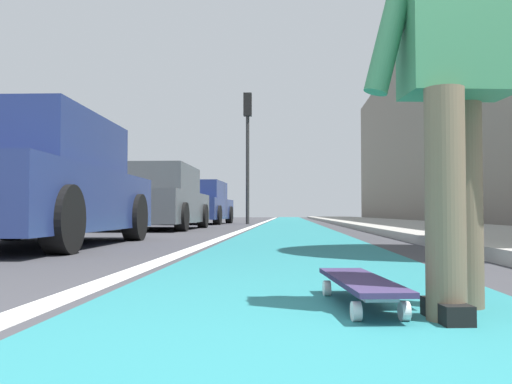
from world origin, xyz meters
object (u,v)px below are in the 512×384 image
parked_car_far (199,204)px  parked_car_near (31,184)px  parked_car_mid (158,199)px  skater_person (456,65)px  traffic_light (248,134)px  skateboard (360,284)px

parked_car_far → parked_car_near: bearing=-179.3°
parked_car_near → parked_car_far: size_ratio=0.94×
parked_car_mid → parked_car_far: (6.53, 0.09, 0.01)m
parked_car_mid → parked_car_far: 6.53m
parked_car_mid → skater_person: bearing=-160.9°
skater_person → traffic_light: size_ratio=0.36×
skateboard → parked_car_mid: parked_car_mid is taller
skater_person → parked_car_near: (4.09, 3.58, -0.23)m
parked_car_near → parked_car_far: bearing=0.7°
skateboard → traffic_light: bearing=5.7°
skateboard → parked_car_mid: bearing=17.6°
skater_person → skateboard: bearing=66.6°
skater_person → parked_car_near: size_ratio=0.39×
traffic_light → parked_car_mid: bearing=166.1°
skater_person → parked_car_mid: size_ratio=0.36×
skateboard → traffic_light: 17.25m
parked_car_near → parked_car_mid: bearing=0.6°
skateboard → parked_car_near: (3.94, 3.24, 0.62)m
skateboard → skater_person: skater_person is taller
parked_car_near → parked_car_far: (13.00, 0.15, -0.00)m
skateboard → parked_car_mid: 10.93m
skateboard → skater_person: (-0.15, -0.35, 0.84)m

